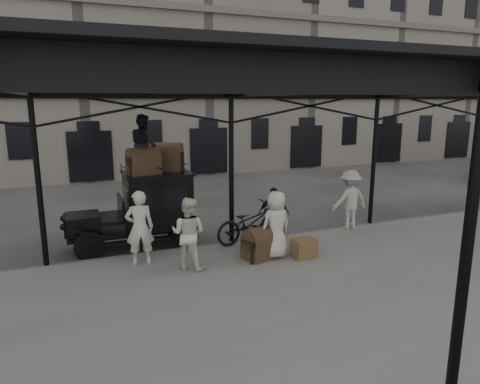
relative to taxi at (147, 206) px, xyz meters
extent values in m
plane|color=#383533|center=(2.26, -2.98, -1.20)|extent=(120.00, 120.00, 0.00)
cube|color=slate|center=(2.26, -4.98, -1.13)|extent=(28.00, 8.00, 0.15)
cylinder|color=black|center=(2.26, -0.98, 0.95)|extent=(0.14, 0.14, 4.30)
cylinder|color=black|center=(2.26, -8.78, 0.95)|extent=(0.14, 0.14, 4.30)
cube|color=black|center=(2.26, -0.98, 3.28)|extent=(22.00, 0.10, 0.45)
cube|color=black|center=(2.26, -4.68, 3.45)|extent=(22.50, 9.00, 0.08)
cube|color=silver|center=(2.26, -4.68, 3.52)|extent=(18.00, 7.00, 0.04)
cube|color=slate|center=(2.26, 15.02, 5.80)|extent=(64.00, 8.00, 14.00)
cylinder|color=black|center=(-1.68, -0.72, -0.80)|extent=(0.80, 0.10, 0.80)
cylinder|color=black|center=(-1.68, 0.72, -0.80)|extent=(0.80, 0.10, 0.80)
cylinder|color=black|center=(0.92, -0.72, -0.80)|extent=(0.80, 0.10, 0.80)
cylinder|color=black|center=(0.92, 0.72, -0.80)|extent=(0.80, 0.10, 0.80)
cube|color=black|center=(-0.43, 0.00, -0.65)|extent=(3.60, 1.25, 0.12)
cube|color=black|center=(-1.78, 0.00, -0.35)|extent=(0.90, 1.00, 0.55)
cube|color=black|center=(-2.25, 0.00, -0.35)|extent=(0.06, 0.70, 0.55)
cube|color=black|center=(-0.98, 0.00, -0.25)|extent=(0.70, 1.30, 0.10)
cube|color=black|center=(0.32, 0.00, 0.15)|extent=(1.80, 1.45, 1.55)
cube|color=black|center=(0.32, -0.73, 0.35)|extent=(1.40, 0.02, 0.60)
cube|color=black|center=(0.32, 0.00, 0.95)|extent=(1.90, 1.55, 0.06)
imported|color=beige|center=(-0.50, -1.81, -0.10)|extent=(0.73, 0.52, 1.90)
imported|color=silver|center=(0.55, -2.52, -0.16)|extent=(1.10, 1.06, 1.79)
imported|color=beige|center=(2.87, -2.63, -0.16)|extent=(0.95, 0.70, 1.78)
imported|color=black|center=(3.54, -1.18, -0.28)|extent=(0.98, 0.75, 1.55)
imported|color=#BDB7AD|center=(6.25, -1.18, -0.10)|extent=(1.23, 0.71, 1.90)
imported|color=black|center=(2.74, -1.24, -0.48)|extent=(2.30, 1.14, 1.15)
imported|color=black|center=(-0.03, -0.10, 1.81)|extent=(0.85, 0.96, 1.67)
cube|color=brown|center=(3.55, -2.95, -0.80)|extent=(0.63, 0.48, 0.50)
cube|color=#473121|center=(3.27, -1.33, -0.83)|extent=(0.39, 0.61, 0.45)
cube|color=#473121|center=(2.35, -2.26, -0.85)|extent=(0.62, 0.24, 0.40)
camera|label=1|loc=(-2.03, -12.21, 2.99)|focal=32.00mm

